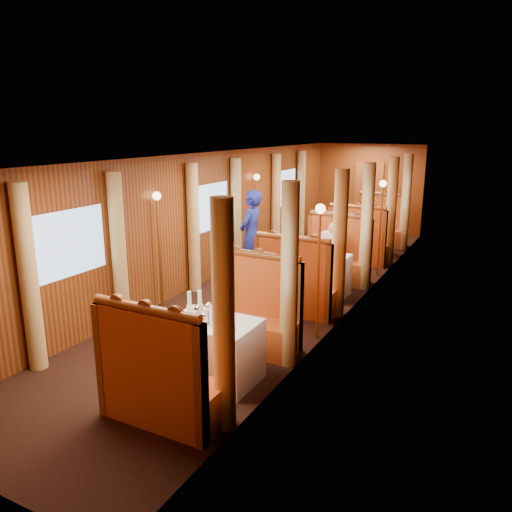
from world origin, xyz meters
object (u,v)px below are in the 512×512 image
Objects in this scene: table_far at (370,238)px; fruit_plate at (227,328)px; table_mid at (318,275)px; rose_vase_far at (370,215)px; banquette_mid_fwd at (296,288)px; table_near at (213,350)px; tea_tray at (205,320)px; passenger at (332,247)px; banquette_mid_aft at (336,260)px; banquette_near_fwd at (160,384)px; rose_vase_mid at (319,245)px; teapot_right at (205,320)px; teapot_left at (198,315)px; teapot_back at (209,311)px; banquette_far_aft at (380,229)px; banquette_far_fwd at (358,245)px; banquette_near_aft at (253,318)px; steward at (251,235)px.

fruit_plate reaches higher than table_far.
rose_vase_far is (-0.04, 3.53, 0.55)m from table_mid.
banquette_mid_fwd is 3.72× the size of rose_vase_far.
banquette_mid_fwd reaches higher than table_near.
passenger is (0.09, 4.25, -0.02)m from tea_tray.
banquette_mid_fwd and banquette_mid_aft have the same top height.
banquette_near_fwd is 5.53m from banquette_mid_aft.
rose_vase_mid is (0.01, -1.02, 0.50)m from banquette_mid_aft.
passenger reaches higher than rose_vase_far.
banquette_mid_aft is 4.68m from teapot_right.
table_mid is 5.77× the size of teapot_left.
table_far is 3.55m from rose_vase_mid.
table_mid is 1.00× the size of table_far.
rose_vase_mid reaches higher than teapot_back.
banquette_near_fwd reaches higher than table_mid.
banquette_far_aft is at bearing 90.00° from table_mid.
banquette_mid_aft is at bearing -89.12° from rose_vase_far.
table_mid is at bearing -90.00° from banquette_far_fwd.
teapot_left is at bearing -93.51° from banquette_mid_fwd.
banquette_near_fwd is 8.06m from rose_vase_far.
banquette_near_aft is 3.72× the size of rose_vase_mid.
banquette_mid_aft is 1.13m from rose_vase_mid.
banquette_far_fwd is 2.54m from rose_vase_mid.
steward is at bearing 115.09° from teapot_left.
tea_tray is 0.13m from teapot_back.
banquette_near_aft is 3.72× the size of rose_vase_far.
table_near is at bearing 90.00° from banquette_near_fwd.
table_mid is 0.78× the size of banquette_far_aft.
table_near is 3.54m from rose_vase_mid.
tea_tray is 2.01× the size of teapot_back.
teapot_left is (-0.16, -4.58, 0.40)m from banquette_mid_aft.
steward is 2.34× the size of passenger.
banquette_mid_aft is at bearing 88.83° from tea_tray.
teapot_left is (-0.16, -1.08, 0.40)m from banquette_near_aft.
rose_vase_far is (-0.04, 7.03, 0.55)m from table_near.
fruit_plate is (0.29, -3.65, 0.39)m from table_mid.
banquette_mid_fwd is at bearing -90.00° from table_mid.
tea_tray is 3.52m from rose_vase_mid.
banquette_mid_fwd is 7.36× the size of teapot_left.
table_far is (0.00, 8.01, -0.05)m from banquette_near_fwd.
banquette_near_fwd is 5.12m from steward.
rose_vase_mid reaches higher than table_near.
table_near is 7.00m from table_far.
fruit_plate is (0.29, -0.15, 0.39)m from table_near.
banquette_mid_aft is 4.60m from teapot_left.
banquette_near_aft is 5.99m from table_far.
tea_tray is at bearing 161.21° from fruit_plate.
rose_vase_far reaches higher than teapot_back.
teapot_right is 0.40× the size of rose_vase_mid.
banquette_far_fwd is 1.16m from rose_vase_far.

